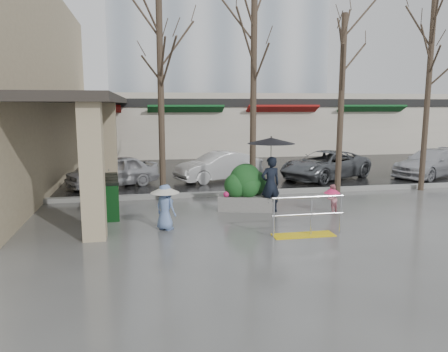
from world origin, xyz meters
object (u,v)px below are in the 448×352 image
object	(u,v)px
child_pink	(332,196)
tree_midwest	(254,48)
woman	(271,164)
car_b	(219,166)
tree_east	(431,48)
car_a	(112,171)
tree_west	(160,50)
car_d	(431,163)
child_blue	(165,202)
news_boxes	(111,196)
planter	(246,188)
handrail	(306,221)
car_c	(325,165)
tree_mideast	(343,61)

from	to	relation	value
child_pink	tree_midwest	bearing A→B (deg)	-90.03
woman	car_b	size ratio (longest dim) A/B	0.62
tree_east	car_b	bearing A→B (deg)	154.08
tree_midwest	car_a	world-z (taller)	tree_midwest
tree_west	woman	bearing A→B (deg)	-35.20
tree_midwest	car_a	bearing A→B (deg)	149.52
car_a	car_d	world-z (taller)	same
child_pink	child_blue	xyz separation A→B (m)	(-5.13, -0.85, 0.23)
tree_west	child_blue	size ratio (longest dim) A/B	5.53
news_boxes	child_pink	bearing A→B (deg)	-13.68
child_pink	planter	distance (m)	2.67
tree_east	car_d	bearing A→B (deg)	49.11
child_blue	planter	size ratio (longest dim) A/B	0.67
handrail	tree_west	distance (m)	7.52
tree_east	news_boxes	world-z (taller)	tree_east
car_d	tree_midwest	bearing A→B (deg)	-97.17
tree_west	car_b	bearing A→B (deg)	53.93
tree_east	car_d	xyz separation A→B (m)	(2.47, 2.85, -4.75)
car_c	tree_midwest	bearing A→B (deg)	-80.98
tree_midwest	child_pink	distance (m)	5.75
handrail	child_pink	bearing A→B (deg)	51.42
tree_midwest	car_d	xyz separation A→B (m)	(9.27, 2.85, -4.60)
tree_mideast	tree_midwest	bearing A→B (deg)	180.00
planter	car_a	bearing A→B (deg)	132.49
tree_mideast	planter	distance (m)	6.04
car_a	car_b	bearing A→B (deg)	71.73
tree_midwest	car_a	distance (m)	7.47
tree_west	car_a	distance (m)	5.68
child_pink	car_a	xyz separation A→B (m)	(-6.87, 5.73, 0.11)
tree_mideast	news_boxes	bearing A→B (deg)	-169.01
handrail	car_d	xyz separation A→B (m)	(9.11, 7.65, 0.25)
child_pink	planter	size ratio (longest dim) A/B	0.48
woman	news_boxes	world-z (taller)	woman
car_c	car_d	bearing A→B (deg)	58.62
tree_mideast	child_blue	xyz separation A→B (m)	(-6.63, -3.60, -4.11)
tree_east	car_d	size ratio (longest dim) A/B	1.66
tree_west	child_blue	bearing A→B (deg)	-92.05
tree_east	woman	bearing A→B (deg)	-161.75
tree_midwest	planter	world-z (taller)	tree_midwest
car_b	handrail	bearing A→B (deg)	-15.38
tree_east	child_pink	distance (m)	7.50
car_a	child_pink	bearing A→B (deg)	24.19
planter	news_boxes	xyz separation A→B (m)	(-4.16, 0.21, -0.14)
planter	car_c	bearing A→B (deg)	45.42
tree_west	tree_midwest	world-z (taller)	tree_midwest
tree_west	news_boxes	xyz separation A→B (m)	(-1.65, -1.58, -4.52)
tree_west	woman	world-z (taller)	tree_west
car_c	car_a	bearing A→B (deg)	-116.94
planter	car_a	distance (m)	6.48
child_pink	news_boxes	xyz separation A→B (m)	(-6.65, 1.16, 0.05)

